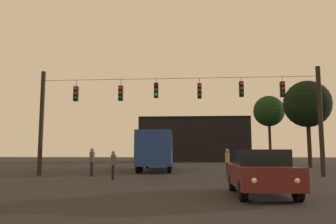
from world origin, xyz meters
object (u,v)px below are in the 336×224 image
pedestrian_crossing_center (265,164)px  pedestrian_crossing_right (227,161)px  city_bus (157,148)px  car_near_right (260,171)px  tree_left_silhouette (307,104)px  pedestrian_crossing_left (261,163)px  pedestrian_near_bus (113,163)px  tree_behind_building (269,111)px  pedestrian_trailing (92,160)px

pedestrian_crossing_center → pedestrian_crossing_right: 3.52m
city_bus → pedestrian_crossing_right: size_ratio=6.69×
car_near_right → tree_left_silhouette: 24.88m
car_near_right → pedestrian_crossing_center: (1.41, 6.16, 0.07)m
pedestrian_crossing_right → pedestrian_crossing_center: bearing=-63.2°
city_bus → pedestrian_crossing_center: (6.68, -10.19, -1.00)m
pedestrian_crossing_center → tree_left_silhouette: bearing=64.7°
pedestrian_crossing_left → tree_left_silhouette: 17.32m
car_near_right → pedestrian_near_bus: 9.04m
pedestrian_crossing_left → pedestrian_crossing_right: 2.28m
tree_left_silhouette → car_near_right: bearing=-112.1°
pedestrian_crossing_center → tree_left_silhouette: 18.84m
pedestrian_crossing_right → tree_behind_building: tree_behind_building is taller
pedestrian_crossing_center → pedestrian_crossing_right: (-1.59, 3.15, 0.07)m
pedestrian_crossing_left → tree_left_silhouette: size_ratio=0.18×
car_near_right → pedestrian_trailing: bearing=133.8°
pedestrian_crossing_left → pedestrian_near_bus: pedestrian_near_bus is taller
pedestrian_crossing_center → pedestrian_crossing_left: bearing=84.1°
car_near_right → tree_left_silhouette: bearing=67.9°
pedestrian_crossing_left → pedestrian_trailing: size_ratio=0.88×
pedestrian_crossing_right → tree_behind_building: bearing=71.6°
pedestrian_near_bus → tree_behind_building: (14.24, 26.81, 5.99)m
tree_left_silhouette → tree_behind_building: bearing=97.7°
tree_behind_building → pedestrian_crossing_left: bearing=-103.6°
car_near_right → pedestrian_crossing_left: size_ratio=2.88×
pedestrian_trailing → pedestrian_crossing_center: bearing=-15.2°
pedestrian_crossing_center → tree_behind_building: bearing=76.8°
pedestrian_crossing_left → tree_left_silhouette: tree_left_silhouette is taller
pedestrian_trailing → pedestrian_crossing_left: bearing=-5.6°
car_near_right → pedestrian_near_bus: bearing=136.3°
city_bus → pedestrian_crossing_right: city_bus is taller
pedestrian_crossing_left → pedestrian_trailing: bearing=174.4°
pedestrian_near_bus → pedestrian_trailing: size_ratio=0.89×
pedestrian_crossing_left → pedestrian_trailing: (-10.09, 1.00, 0.14)m
car_near_right → tree_behind_building: tree_behind_building is taller
city_bus → tree_behind_building: bearing=52.2°
pedestrian_crossing_left → tree_behind_building: 26.62m
car_near_right → pedestrian_crossing_left: (1.59, 7.86, 0.04)m
pedestrian_crossing_left → pedestrian_near_bus: 8.28m
car_near_right → pedestrian_trailing: 12.28m
pedestrian_trailing → tree_left_silhouette: size_ratio=0.20×
city_bus → pedestrian_crossing_right: 8.74m
tree_left_silhouette → tree_behind_building: (-1.44, 10.58, 0.59)m
city_bus → pedestrian_crossing_left: city_bus is taller
pedestrian_near_bus → pedestrian_trailing: 3.27m
car_near_right → pedestrian_crossing_left: bearing=78.6°
city_bus → pedestrian_near_bus: (-1.27, -10.11, -1.01)m
car_near_right → pedestrian_trailing: size_ratio=2.53×
city_bus → pedestrian_trailing: 8.21m
pedestrian_crossing_center → tree_behind_building: 28.27m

